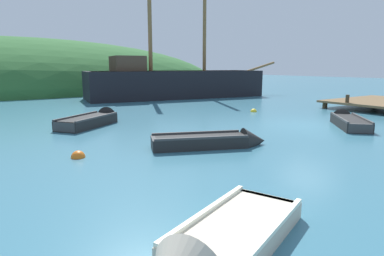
{
  "coord_description": "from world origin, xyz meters",
  "views": [
    {
      "loc": [
        -11.76,
        -8.66,
        2.49
      ],
      "look_at": [
        -5.38,
        0.86,
        0.33
      ],
      "focal_mm": 30.81,
      "sensor_mm": 36.0,
      "label": 1
    }
  ],
  "objects": [
    {
      "name": "rowboat_center",
      "position": [
        -9.27,
        -5.57,
        0.08
      ],
      "size": [
        3.26,
        2.19,
        1.08
      ],
      "rotation": [
        0.0,
        0.0,
        3.53
      ],
      "color": "beige",
      "rests_on": "ground"
    },
    {
      "name": "rowboat_near_dock",
      "position": [
        -7.43,
        5.34,
        0.15
      ],
      "size": [
        3.48,
        2.96,
        1.06
      ],
      "rotation": [
        0.0,
        0.0,
        0.64
      ],
      "color": "black",
      "rests_on": "ground"
    },
    {
      "name": "buoy_orange",
      "position": [
        -9.48,
        0.41,
        0.0
      ],
      "size": [
        0.39,
        0.39,
        0.39
      ],
      "primitive_type": "sphere",
      "color": "orange",
      "rests_on": "ground"
    },
    {
      "name": "sailing_ship",
      "position": [
        1.83,
        14.13,
        0.82
      ],
      "size": [
        16.75,
        6.03,
        11.34
      ],
      "rotation": [
        0.0,
        0.0,
        -0.16
      ],
      "color": "black",
      "rests_on": "ground"
    },
    {
      "name": "rowboat_far",
      "position": [
        -5.57,
        -0.7,
        0.12
      ],
      "size": [
        3.7,
        2.21,
        0.88
      ],
      "rotation": [
        0.0,
        0.0,
        5.89
      ],
      "color": "black",
      "rests_on": "ground"
    },
    {
      "name": "rowboat_outer_right",
      "position": [
        1.44,
        -0.84,
        0.13
      ],
      "size": [
        3.1,
        3.15,
        0.91
      ],
      "rotation": [
        0.0,
        0.0,
        0.8
      ],
      "color": "black",
      "rests_on": "ground"
    },
    {
      "name": "shore_hill",
      "position": [
        -7.62,
        31.74,
        0.0
      ],
      "size": [
        49.95,
        26.15,
        11.03
      ],
      "primitive_type": "ellipsoid",
      "color": "#2D602D",
      "rests_on": "ground"
    },
    {
      "name": "ground_plane",
      "position": [
        0.0,
        0.0,
        0.0
      ],
      "size": [
        120.0,
        120.0,
        0.0
      ],
      "primitive_type": "plane",
      "color": "teal"
    },
    {
      "name": "buoy_yellow",
      "position": [
        1.12,
        4.44,
        0.0
      ],
      "size": [
        0.35,
        0.35,
        0.35
      ],
      "primitive_type": "sphere",
      "color": "yellow",
      "rests_on": "ground"
    }
  ]
}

